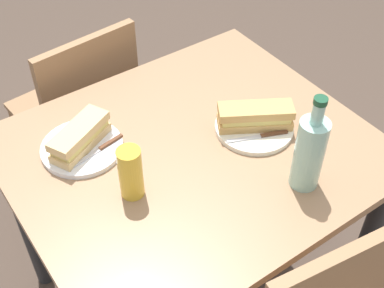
{
  "coord_description": "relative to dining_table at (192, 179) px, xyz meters",
  "views": [
    {
      "loc": [
        0.6,
        0.85,
        1.77
      ],
      "look_at": [
        0.0,
        0.0,
        0.77
      ],
      "focal_mm": 48.84,
      "sensor_mm": 36.0,
      "label": 1
    }
  ],
  "objects": [
    {
      "name": "plate_far",
      "position": [
        0.25,
        -0.18,
        0.13
      ],
      "size": [
        0.23,
        0.23,
        0.01
      ],
      "primitive_type": "cylinder",
      "color": "white",
      "rests_on": "dining_table"
    },
    {
      "name": "beer_glass",
      "position": [
        0.22,
        0.04,
        0.2
      ],
      "size": [
        0.06,
        0.06,
        0.15
      ],
      "primitive_type": "cylinder",
      "color": "gold",
      "rests_on": "dining_table"
    },
    {
      "name": "knife_near",
      "position": [
        -0.18,
        0.08,
        0.14
      ],
      "size": [
        0.17,
        0.08,
        0.01
      ],
      "color": "silver",
      "rests_on": "plate_near"
    },
    {
      "name": "dining_table",
      "position": [
        0.0,
        0.0,
        0.0
      ],
      "size": [
        0.98,
        0.86,
        0.75
      ],
      "color": "#997251",
      "rests_on": "ground"
    },
    {
      "name": "plate_near",
      "position": [
        -0.2,
        0.04,
        0.13
      ],
      "size": [
        0.23,
        0.23,
        0.01
      ],
      "primitive_type": "cylinder",
      "color": "silver",
      "rests_on": "dining_table"
    },
    {
      "name": "knife_far",
      "position": [
        0.22,
        -0.13,
        0.14
      ],
      "size": [
        0.18,
        0.04,
        0.01
      ],
      "color": "silver",
      "rests_on": "plate_far"
    },
    {
      "name": "water_bottle",
      "position": [
        -0.17,
        0.27,
        0.24
      ],
      "size": [
        0.08,
        0.08,
        0.28
      ],
      "color": "#99C6B7",
      "rests_on": "dining_table"
    },
    {
      "name": "baguette_sandwich_far",
      "position": [
        0.25,
        -0.18,
        0.17
      ],
      "size": [
        0.2,
        0.15,
        0.07
      ],
      "color": "#DBB77A",
      "rests_on": "plate_far"
    },
    {
      "name": "baguette_sandwich_near",
      "position": [
        -0.2,
        0.04,
        0.17
      ],
      "size": [
        0.22,
        0.17,
        0.07
      ],
      "color": "tan",
      "rests_on": "plate_near"
    },
    {
      "name": "chair_near",
      "position": [
        0.07,
        -0.62,
        -0.14
      ],
      "size": [
        0.43,
        0.43,
        0.85
      ],
      "color": "#936B47",
      "rests_on": "ground"
    }
  ]
}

